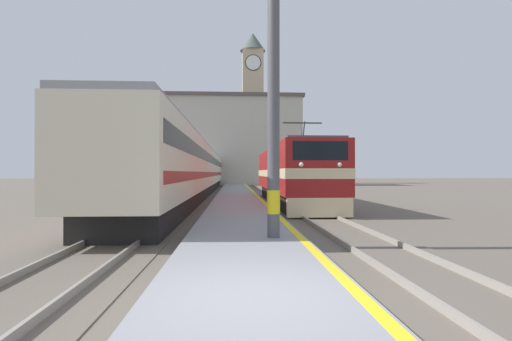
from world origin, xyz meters
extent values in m
plane|color=#60564C|center=(0.00, 30.00, 0.00)|extent=(200.00, 200.00, 0.00)
cube|color=gray|center=(0.00, 25.00, 0.15)|extent=(3.08, 140.00, 0.29)
cube|color=yellow|center=(1.39, 25.00, 0.30)|extent=(0.20, 140.00, 0.00)
cube|color=#60564C|center=(3.28, 25.00, 0.01)|extent=(2.83, 140.00, 0.02)
cube|color=gray|center=(2.56, 25.00, 0.09)|extent=(0.07, 140.00, 0.14)
cube|color=gray|center=(3.99, 25.00, 0.09)|extent=(0.07, 140.00, 0.14)
cube|color=#60564C|center=(-3.52, 25.00, 0.01)|extent=(2.84, 140.00, 0.02)
cube|color=gray|center=(-4.24, 25.00, 0.09)|extent=(0.07, 140.00, 0.14)
cube|color=gray|center=(-2.80, 25.00, 0.09)|extent=(0.07, 140.00, 0.14)
cube|color=black|center=(3.28, 19.39, 0.45)|extent=(2.46, 15.68, 0.90)
cube|color=maroon|center=(3.28, 19.39, 2.15)|extent=(2.90, 17.04, 2.50)
cube|color=beige|center=(3.28, 19.39, 1.90)|extent=(2.92, 17.06, 0.44)
cube|color=beige|center=(3.28, 11.02, 0.50)|extent=(2.76, 0.30, 0.81)
cube|color=black|center=(3.28, 10.93, 2.85)|extent=(2.32, 0.12, 0.80)
sphere|color=white|center=(2.48, 10.89, 2.27)|extent=(0.20, 0.20, 0.20)
sphere|color=white|center=(4.07, 10.89, 2.27)|extent=(0.20, 0.20, 0.20)
cube|color=#4C4C51|center=(3.28, 19.39, 3.46)|extent=(2.61, 16.19, 0.12)
cylinder|color=#333333|center=(3.28, 14.78, 4.02)|extent=(0.06, 0.63, 1.03)
cylinder|color=#333333|center=(3.28, 15.48, 4.02)|extent=(0.06, 0.63, 1.03)
cube|color=#262626|center=(3.28, 15.13, 4.52)|extent=(2.03, 0.08, 0.06)
cube|color=black|center=(-3.52, 31.13, 0.45)|extent=(2.46, 51.54, 0.90)
cube|color=beige|center=(-3.52, 31.13, 2.41)|extent=(2.90, 53.68, 3.02)
cube|color=black|center=(-3.52, 31.13, 3.02)|extent=(2.92, 52.61, 0.64)
cube|color=maroon|center=(-3.52, 31.13, 1.81)|extent=(2.92, 52.61, 0.36)
cube|color=gray|center=(-3.52, 31.13, 4.02)|extent=(2.67, 53.68, 0.20)
cylinder|color=#4C4C51|center=(0.71, 4.75, 4.43)|extent=(0.31, 0.31, 8.28)
cylinder|color=yellow|center=(0.71, 4.75, 1.19)|extent=(0.33, 0.33, 0.60)
cube|color=tan|center=(3.23, 67.34, 12.08)|extent=(3.73, 3.73, 24.17)
cylinder|color=black|center=(3.23, 65.46, 21.56)|extent=(2.91, 0.06, 2.91)
cylinder|color=white|center=(3.23, 65.43, 21.56)|extent=(2.61, 0.10, 2.61)
cone|color=#47514C|center=(3.23, 67.34, 25.84)|extent=(4.66, 4.66, 3.35)
cube|color=#B7B2A3|center=(-2.22, 57.12, 6.63)|extent=(24.41, 7.91, 13.25)
cube|color=#564C47|center=(-2.22, 57.12, 13.50)|extent=(25.01, 8.51, 0.50)
camera|label=1|loc=(-0.31, -5.35, 1.94)|focal=28.00mm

